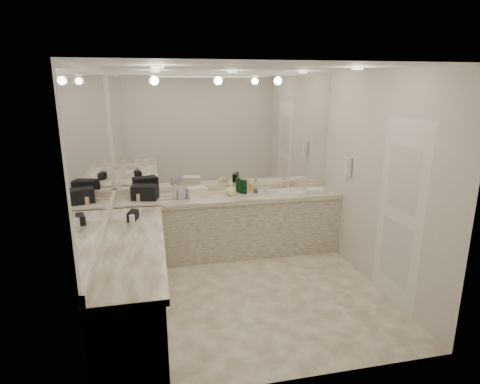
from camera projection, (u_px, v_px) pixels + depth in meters
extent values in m
plane|color=beige|center=(248.00, 293.00, 4.83)|extent=(3.20, 3.20, 0.00)
plane|color=white|center=(250.00, 68.00, 4.15)|extent=(3.20, 3.20, 0.00)
cube|color=silver|center=(225.00, 164.00, 5.90)|extent=(3.20, 0.02, 2.60)
cube|color=silver|center=(100.00, 197.00, 4.16)|extent=(0.02, 3.00, 2.60)
cube|color=silver|center=(378.00, 182.00, 4.82)|extent=(0.02, 3.00, 2.60)
cube|color=beige|center=(229.00, 227.00, 5.85)|extent=(3.20, 0.60, 0.84)
cube|color=#F2E7CD|center=(229.00, 197.00, 5.72)|extent=(3.20, 0.64, 0.06)
cube|color=beige|center=(134.00, 285.00, 4.17)|extent=(0.60, 2.40, 0.84)
cube|color=#F2E7CD|center=(132.00, 244.00, 4.05)|extent=(0.64, 2.42, 0.06)
cube|color=#F2E7CD|center=(226.00, 187.00, 5.98)|extent=(3.20, 0.04, 0.10)
cube|color=#F2E7CD|center=(105.00, 229.00, 4.26)|extent=(0.04, 3.00, 0.10)
cube|color=white|center=(225.00, 131.00, 5.77)|extent=(3.12, 0.01, 1.55)
cube|color=white|center=(96.00, 152.00, 4.04)|extent=(0.01, 2.92, 1.55)
cylinder|color=white|center=(292.00, 192.00, 5.92)|extent=(0.44, 0.44, 0.03)
cube|color=silver|center=(288.00, 183.00, 6.10)|extent=(0.24, 0.16, 0.14)
cube|color=white|center=(348.00, 166.00, 5.46)|extent=(0.06, 0.10, 0.24)
cube|color=white|center=(400.00, 214.00, 4.41)|extent=(0.02, 0.82, 2.10)
cube|color=black|center=(145.00, 192.00, 5.49)|extent=(0.39, 0.30, 0.19)
cube|color=black|center=(133.00, 216.00, 4.66)|extent=(0.13, 0.21, 0.11)
cube|color=beige|center=(197.00, 192.00, 5.57)|extent=(0.30, 0.23, 0.15)
cube|color=white|center=(315.00, 190.00, 5.91)|extent=(0.28, 0.21, 0.04)
cylinder|color=white|center=(132.00, 221.00, 4.44)|extent=(0.06, 0.06, 0.14)
imported|color=beige|center=(175.00, 192.00, 5.52)|extent=(0.09, 0.09, 0.20)
imported|color=silver|center=(181.00, 191.00, 5.53)|extent=(0.10, 0.10, 0.22)
imported|color=beige|center=(231.00, 190.00, 5.67)|extent=(0.15, 0.15, 0.18)
cylinder|color=#0E4624|center=(245.00, 187.00, 5.75)|extent=(0.06, 0.06, 0.20)
cylinder|color=#0E4624|center=(241.00, 186.00, 5.81)|extent=(0.07, 0.07, 0.20)
cylinder|color=#0E4624|center=(238.00, 185.00, 5.88)|extent=(0.07, 0.07, 0.21)
cylinder|color=#3F3F4C|center=(256.00, 191.00, 5.82)|extent=(0.07, 0.07, 0.06)
cylinder|color=silver|center=(267.00, 191.00, 5.80)|extent=(0.06, 0.06, 0.09)
cylinder|color=#9966B2|center=(234.00, 192.00, 5.70)|extent=(0.05, 0.05, 0.09)
cylinder|color=#F2D84C|center=(251.00, 188.00, 5.90)|extent=(0.06, 0.06, 0.12)
cylinder|color=white|center=(178.00, 195.00, 5.61)|extent=(0.06, 0.06, 0.06)
cylinder|color=#E0B28C|center=(145.00, 194.00, 5.56)|extent=(0.05, 0.05, 0.13)
cylinder|color=#E0B28C|center=(138.00, 197.00, 5.42)|extent=(0.06, 0.06, 0.10)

